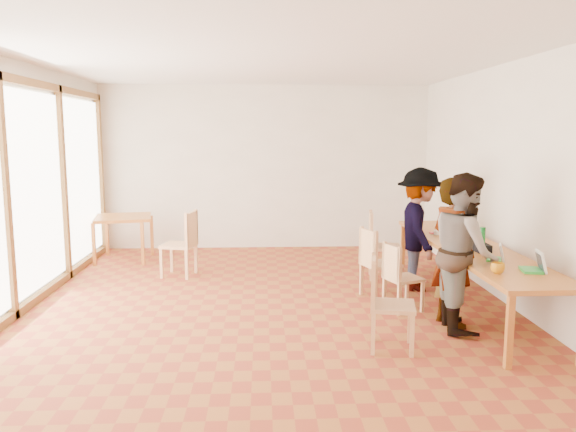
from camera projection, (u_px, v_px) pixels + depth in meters
name	position (u px, v px, depth m)	size (l,w,h in m)	color
ground	(269.00, 315.00, 6.62)	(8.00, 8.00, 0.00)	#9E5426
wall_back	(266.00, 167.00, 10.35)	(6.00, 0.10, 3.00)	white
wall_front	(278.00, 279.00, 2.45)	(6.00, 0.10, 3.00)	white
wall_right	(525.00, 188.00, 6.54)	(0.10, 8.00, 3.00)	white
window_wall	(3.00, 190.00, 6.27)	(0.10, 8.00, 3.00)	white
ceiling	(267.00, 52.00, 6.18)	(6.00, 8.00, 0.04)	white
communal_table	(470.00, 249.00, 6.95)	(0.80, 4.00, 0.75)	#BE712A
side_table	(123.00, 221.00, 9.41)	(0.90, 0.90, 0.75)	#BE712A
chair_near	(383.00, 293.00, 5.53)	(0.51, 0.51, 0.49)	#E2AD71
chair_mid	(398.00, 270.00, 6.72)	(0.49, 0.49, 0.44)	#E2AD71
chair_far	(374.00, 256.00, 7.26)	(0.54, 0.54, 0.49)	#E2AD71
chair_empty	(378.00, 238.00, 8.24)	(0.52, 0.52, 0.52)	#E2AD71
chair_spare	(185.00, 237.00, 8.35)	(0.55, 0.55, 0.52)	#E2AD71
person_near	(452.00, 252.00, 6.19)	(0.60, 0.40, 1.66)	gray
person_mid	(465.00, 252.00, 6.07)	(0.83, 0.65, 1.72)	gray
person_far	(419.00, 229.00, 7.62)	(1.08, 0.62, 1.67)	gray
laptop_near	(536.00, 266.00, 5.63)	(0.26, 0.29, 0.21)	green
laptop_mid	(498.00, 256.00, 6.13)	(0.26, 0.27, 0.18)	green
laptop_far	(459.00, 229.00, 7.77)	(0.26, 0.28, 0.21)	green
yellow_mug	(498.00, 268.00, 5.56)	(0.14, 0.14, 0.11)	orange
green_bottle	(482.00, 239.00, 6.65)	(0.07, 0.07, 0.28)	#167625
clear_glass	(419.00, 227.00, 8.08)	(0.07, 0.07, 0.09)	silver
condiment_cup	(437.00, 233.00, 7.68)	(0.08, 0.08, 0.06)	white
pink_phone	(432.00, 233.00, 7.80)	(0.05, 0.10, 0.01)	#EB3748
black_pouch	(481.00, 248.00, 6.60)	(0.16, 0.26, 0.09)	black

